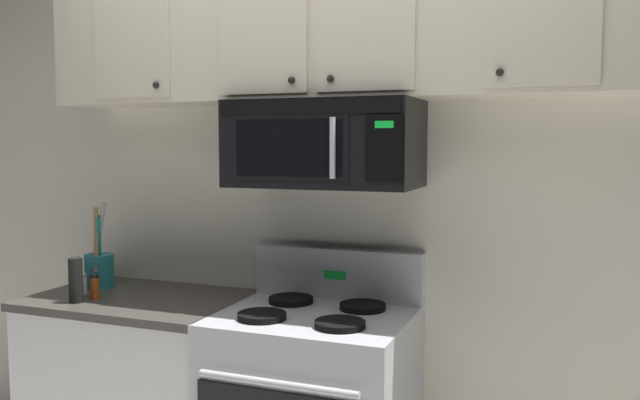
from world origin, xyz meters
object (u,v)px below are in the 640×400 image
object	(u,v)px
utensil_crock_teal	(99,267)
over_range_microwave	(324,144)
spice_jar	(95,286)
salt_shaker	(82,284)
pepper_mill	(76,280)

from	to	relation	value
utensil_crock_teal	over_range_microwave	bearing A→B (deg)	1.81
utensil_crock_teal	spice_jar	distance (m)	0.23
over_range_microwave	utensil_crock_teal	xyz separation A→B (m)	(-1.12, -0.04, -0.58)
over_range_microwave	utensil_crock_teal	size ratio (longest dim) A/B	1.90
utensil_crock_teal	spice_jar	world-z (taller)	utensil_crock_teal
salt_shaker	spice_jar	size ratio (longest dim) A/B	0.85
utensil_crock_teal	salt_shaker	distance (m)	0.15
salt_shaker	pepper_mill	size ratio (longest dim) A/B	0.48
over_range_microwave	salt_shaker	xyz separation A→B (m)	(-1.10, -0.17, -0.63)
utensil_crock_teal	salt_shaker	xyz separation A→B (m)	(0.02, -0.14, -0.05)
salt_shaker	pepper_mill	bearing A→B (deg)	-57.46
salt_shaker	spice_jar	bearing A→B (deg)	-23.16
pepper_mill	spice_jar	bearing A→B (deg)	72.85
pepper_mill	utensil_crock_teal	bearing A→B (deg)	110.68
salt_shaker	pepper_mill	distance (m)	0.17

